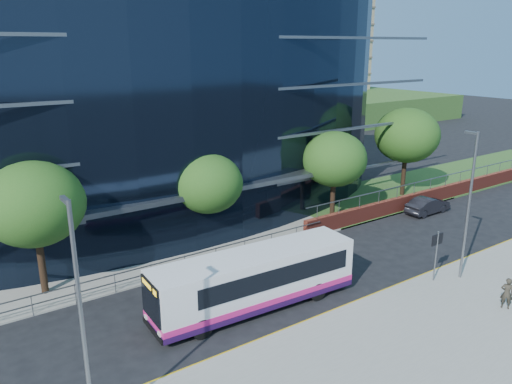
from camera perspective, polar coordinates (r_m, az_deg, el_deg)
ground at (r=26.72m, az=10.91°, el=-11.34°), size 200.00×200.00×0.00m
pavement_near at (r=23.98m, az=19.74°, el=-15.35°), size 80.00×8.00×0.15m
kerb at (r=26.09m, az=12.51°, el=-11.97°), size 80.00×0.25×0.16m
yellow_line_outer at (r=26.24m, az=12.17°, el=-11.95°), size 80.00×0.08×0.01m
yellow_line_inner at (r=26.33m, az=11.93°, el=-11.83°), size 80.00×0.08×0.01m
far_forecourt at (r=31.92m, az=-11.36°, el=-6.49°), size 50.00×8.00×0.10m
grass_verge at (r=50.95m, az=21.17°, el=1.42°), size 36.00×8.00×0.12m
glass_office at (r=39.61m, az=-15.17°, el=9.64°), size 44.00×23.10×16.00m
retaining_wall at (r=45.61m, az=22.18°, el=0.35°), size 34.00×0.40×2.11m
guard_railings at (r=27.52m, az=-11.89°, el=-8.63°), size 24.00×0.05×1.10m
apartment_block at (r=88.44m, az=-0.93°, el=15.70°), size 60.00×42.00×30.00m
street_sign at (r=28.15m, az=19.96°, el=-5.78°), size 0.85×0.09×2.80m
tree_far_a at (r=26.64m, az=-24.05°, el=-1.28°), size 4.95×4.95×6.98m
tree_far_b at (r=30.51m, az=-5.50°, el=0.97°), size 4.29×4.29×6.05m
tree_far_c at (r=35.86m, az=8.96°, el=3.73°), size 4.62×4.62×6.51m
tree_far_d at (r=42.97m, az=16.87°, el=6.21°), size 5.28×5.28×7.44m
tree_dist_e at (r=70.18m, az=1.54°, el=10.11°), size 4.62×4.62×6.51m
tree_dist_f at (r=82.07m, az=9.89°, el=10.57°), size 4.29×4.29×6.05m
streetlight_west at (r=16.44m, az=-19.36°, el=-13.26°), size 0.15×0.77×8.00m
streetlight_east at (r=28.31m, az=23.14°, el=-1.07°), size 0.15×0.77×8.00m
city_bus at (r=24.39m, az=0.05°, el=-9.88°), size 10.57×2.89×2.83m
parked_car at (r=39.99m, az=19.03°, el=-1.45°), size 3.88×1.37×1.28m
pedestrian_b at (r=27.11m, az=26.74°, el=-10.29°), size 0.63×0.69×1.57m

